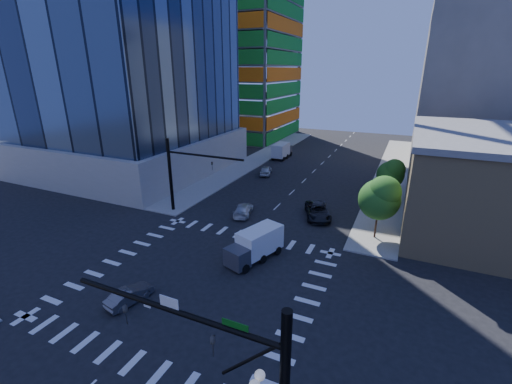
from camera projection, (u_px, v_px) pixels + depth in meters
The scene contains 16 objects.
ground at pixel (200, 280), 28.84m from camera, with size 160.00×160.00×0.00m, color black.
road_markings at pixel (200, 280), 28.84m from camera, with size 20.00×20.00×0.01m, color silver.
sidewalk_ne at pixel (392, 173), 58.27m from camera, with size 5.00×60.00×0.15m, color gray.
sidewalk_nw at pixel (258, 158), 67.97m from camera, with size 5.00×60.00×0.15m, color gray.
construction_building at pixel (239, 36), 84.26m from camera, with size 25.16×34.50×70.60m.
commercial_building at pixel (512, 184), 36.22m from camera, with size 20.50×22.50×10.60m.
bg_building_ne at pixel (495, 86), 60.81m from camera, with size 24.00×30.00×28.00m, color slate.
signal_mast_nw at pixel (180, 170), 40.72m from camera, with size 10.20×0.40×9.00m.
tree_south at pixel (381, 197), 34.28m from camera, with size 4.16×4.16×6.82m.
tree_north at pixel (392, 173), 44.70m from camera, with size 3.54×3.52×5.78m.
car_nb_far at pixel (318, 211), 40.89m from camera, with size 2.67×5.80×1.61m, color black.
car_sb_near at pixel (243, 209), 41.67m from camera, with size 1.88×4.63×1.34m, color silver.
car_sb_mid at pixel (266, 170), 57.60m from camera, with size 1.78×4.43×1.51m, color #B7BBC0.
car_sb_cross at pixel (130, 295), 25.92m from camera, with size 1.31×3.74×1.23m, color #555459.
box_truck_near at pixel (253, 248), 31.52m from camera, with size 3.97×5.90×2.86m.
box_truck_far at pixel (282, 151), 68.36m from camera, with size 2.56×5.84×3.04m.
Camera 1 is at (14.42, -20.51, 16.76)m, focal length 24.00 mm.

